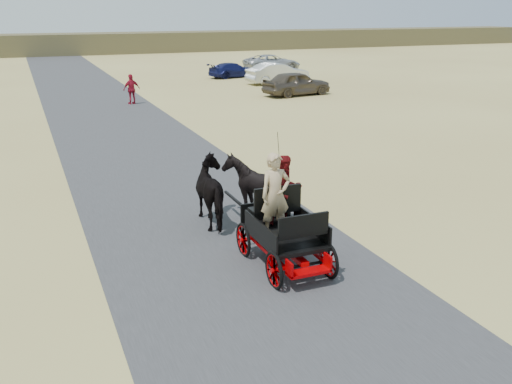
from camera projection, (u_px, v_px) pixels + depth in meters
name	position (u px, v px, depth m)	size (l,w,h in m)	color
ground	(226.00, 247.00, 13.41)	(140.00, 140.00, 0.00)	tan
road	(226.00, 247.00, 13.40)	(6.00, 140.00, 0.01)	#38383A
ridge_far	(51.00, 44.00, 67.56)	(140.00, 6.00, 2.40)	brown
carriage	(284.00, 250.00, 12.35)	(1.30, 2.40, 0.72)	black
horse_left	(215.00, 192.00, 14.64)	(0.91, 2.01, 1.70)	black
horse_right	(255.00, 187.00, 15.03)	(1.37, 1.54, 1.70)	black
driver_man	(275.00, 195.00, 11.93)	(0.66, 0.43, 1.80)	tan
passenger_woman	(286.00, 190.00, 12.63)	(0.77, 0.60, 1.58)	#660C0F
pedestrian	(132.00, 89.00, 32.94)	(1.01, 0.42, 1.73)	maroon
car_a	(297.00, 83.00, 36.30)	(1.81, 4.49, 1.53)	brown
car_b	(278.00, 73.00, 41.86)	(1.61, 4.63, 1.53)	silver
car_c	(233.00, 70.00, 45.65)	(1.64, 4.02, 1.17)	navy
car_d	(272.00, 63.00, 50.63)	(2.33, 5.06, 1.41)	#B2B2B7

